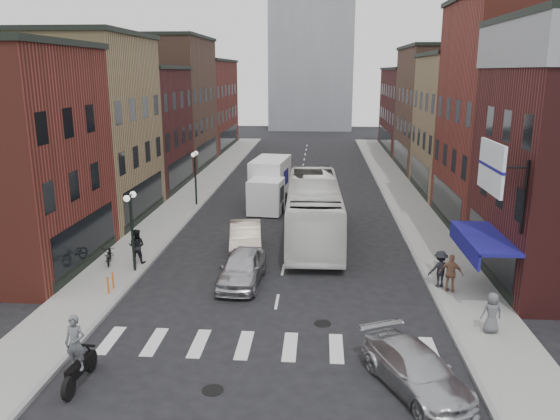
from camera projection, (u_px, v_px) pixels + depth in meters
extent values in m
plane|color=black|center=(275.00, 311.00, 23.05)|extent=(160.00, 160.00, 0.00)
cube|color=gray|center=(194.00, 193.00, 44.89)|extent=(3.00, 74.00, 0.15)
cube|color=gray|center=(403.00, 197.00, 43.68)|extent=(3.00, 74.00, 0.15)
cube|color=gray|center=(212.00, 195.00, 44.80)|extent=(0.20, 74.00, 0.16)
cube|color=gray|center=(384.00, 197.00, 43.81)|extent=(0.20, 74.00, 0.16)
cube|color=silver|center=(268.00, 346.00, 20.15)|extent=(12.00, 2.20, 0.01)
cube|color=black|center=(86.00, 238.00, 27.71)|extent=(0.08, 7.20, 2.20)
cube|color=#A28859|center=(67.00, 131.00, 36.15)|extent=(10.00, 10.00, 12.00)
cube|color=black|center=(145.00, 197.00, 36.89)|extent=(0.08, 8.00, 2.20)
cube|color=black|center=(58.00, 34.00, 34.63)|extent=(10.30, 10.20, 0.30)
cube|color=#431817|center=(121.00, 130.00, 46.06)|extent=(10.00, 10.00, 10.00)
cube|color=black|center=(181.00, 171.00, 46.55)|extent=(0.08, 8.00, 2.20)
cube|color=black|center=(117.00, 67.00, 44.79)|extent=(10.30, 10.20, 0.30)
cube|color=brown|center=(158.00, 104.00, 56.32)|extent=(10.00, 12.00, 13.00)
cube|color=black|center=(207.00, 152.00, 57.18)|extent=(0.08, 9.60, 2.20)
cube|color=black|center=(154.00, 37.00, 54.68)|extent=(10.30, 12.20, 0.30)
cube|color=maroon|center=(190.00, 106.00, 70.10)|extent=(10.00, 16.00, 11.00)
cube|color=black|center=(229.00, 137.00, 70.71)|extent=(0.08, 12.80, 2.20)
cube|color=black|center=(188.00, 60.00, 68.70)|extent=(10.30, 16.20, 0.30)
cube|color=black|center=(489.00, 248.00, 26.29)|extent=(0.08, 7.20, 2.20)
cube|color=maroon|center=(534.00, 119.00, 33.78)|extent=(10.00, 10.00, 14.00)
cube|color=black|center=(446.00, 202.00, 35.47)|extent=(0.08, 8.00, 2.20)
cube|color=#A28859|center=(485.00, 127.00, 43.81)|extent=(10.00, 10.00, 11.00)
cube|color=black|center=(419.00, 174.00, 45.13)|extent=(0.08, 8.00, 2.20)
cube|color=black|center=(492.00, 54.00, 42.42)|extent=(10.30, 10.20, 0.30)
cube|color=brown|center=(454.00, 111.00, 54.32)|extent=(10.00, 12.00, 12.00)
cube|color=black|center=(401.00, 154.00, 55.76)|extent=(0.08, 9.60, 2.20)
cube|color=black|center=(459.00, 47.00, 52.80)|extent=(10.30, 12.20, 0.30)
cube|color=#431817|center=(427.00, 111.00, 68.10)|extent=(10.00, 16.00, 10.00)
cube|color=black|center=(385.00, 138.00, 69.29)|extent=(0.08, 12.80, 2.20)
cube|color=black|center=(429.00, 69.00, 66.82)|extent=(10.30, 16.20, 0.30)
cube|color=navy|center=(484.00, 238.00, 24.15)|extent=(1.80, 5.00, 0.15)
cube|color=navy|center=(464.00, 245.00, 24.30)|extent=(0.10, 5.00, 0.70)
cylinder|color=black|center=(525.00, 197.00, 21.59)|extent=(0.12, 0.12, 3.00)
cylinder|color=black|center=(510.00, 167.00, 21.34)|extent=(1.40, 0.08, 0.08)
cube|color=silver|center=(491.00, 167.00, 21.39)|extent=(0.12, 3.00, 2.00)
cylinder|color=black|center=(133.00, 235.00, 26.94)|extent=(0.14, 0.14, 4.00)
cylinder|color=black|center=(130.00, 195.00, 26.45)|extent=(0.06, 0.90, 0.06)
sphere|color=white|center=(127.00, 199.00, 26.02)|extent=(0.32, 0.32, 0.32)
sphere|color=white|center=(133.00, 194.00, 26.89)|extent=(0.32, 0.32, 0.32)
cylinder|color=black|center=(196.00, 180.00, 40.47)|extent=(0.14, 0.14, 4.00)
cylinder|color=black|center=(195.00, 153.00, 39.97)|extent=(0.06, 0.90, 0.06)
sphere|color=white|center=(193.00, 155.00, 39.55)|extent=(0.32, 0.32, 0.32)
sphere|color=white|center=(196.00, 153.00, 40.42)|extent=(0.32, 0.32, 0.32)
cylinder|color=#D8590C|center=(108.00, 285.00, 24.42)|extent=(0.08, 0.08, 0.80)
cylinder|color=#D8590C|center=(113.00, 280.00, 24.99)|extent=(0.08, 0.08, 0.80)
cube|color=white|center=(266.00, 196.00, 38.42)|extent=(2.56, 2.73, 2.39)
cube|color=black|center=(266.00, 193.00, 38.36)|extent=(2.47, 1.59, 1.05)
cube|color=white|center=(271.00, 177.00, 41.76)|extent=(2.93, 5.21, 2.78)
cube|color=navy|center=(271.00, 177.00, 41.76)|extent=(2.63, 2.17, 1.15)
cube|color=black|center=(270.00, 197.00, 41.97)|extent=(2.78, 6.42, 0.34)
cylinder|color=black|center=(251.00, 207.00, 38.90)|extent=(0.27, 0.86, 0.86)
cylinder|color=black|center=(282.00, 208.00, 38.74)|extent=(0.27, 0.86, 0.86)
cylinder|color=black|center=(256.00, 197.00, 42.04)|extent=(0.27, 0.86, 0.86)
cylinder|color=black|center=(285.00, 197.00, 41.89)|extent=(0.27, 0.86, 0.86)
cylinder|color=black|center=(259.00, 192.00, 43.89)|extent=(0.27, 0.86, 0.86)
cylinder|color=black|center=(286.00, 192.00, 43.74)|extent=(0.27, 0.86, 0.86)
cylinder|color=black|center=(91.00, 361.00, 18.42)|extent=(0.16, 0.73, 0.73)
cylinder|color=black|center=(69.00, 388.00, 16.80)|extent=(0.16, 0.73, 0.73)
cube|color=black|center=(79.00, 367.00, 17.55)|extent=(0.40, 1.35, 0.39)
cube|color=black|center=(86.00, 345.00, 18.03)|extent=(0.62, 0.12, 0.07)
imported|color=#55595D|center=(75.00, 343.00, 17.22)|extent=(0.71, 0.50, 1.84)
imported|color=white|center=(314.00, 209.00, 32.74)|extent=(3.39, 13.08, 3.62)
imported|color=#BABABF|center=(242.00, 268.00, 25.88)|extent=(2.12, 4.76, 1.59)
imported|color=beige|center=(245.00, 238.00, 30.53)|extent=(2.34, 5.09, 1.62)
imported|color=#B5B6BA|center=(416.00, 370.00, 17.25)|extent=(3.67, 5.04, 1.36)
imported|color=black|center=(109.00, 254.00, 28.29)|extent=(1.16, 1.96, 0.97)
imported|color=black|center=(137.00, 246.00, 28.27)|extent=(0.91, 0.56, 1.81)
imported|color=black|center=(440.00, 269.00, 25.11)|extent=(1.22, 0.81, 1.73)
imported|color=#8F6149|center=(451.00, 273.00, 24.50)|extent=(1.16, 0.86, 1.77)
imported|color=#525559|center=(492.00, 313.00, 20.71)|extent=(0.84, 0.60, 1.60)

